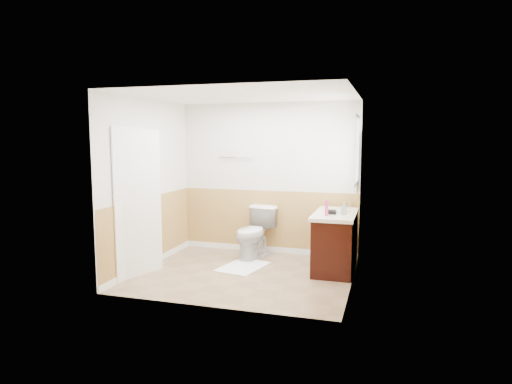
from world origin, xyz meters
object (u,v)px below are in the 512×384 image
(vanity_cabinet, at_px, (335,243))
(soap_dispenser, at_px, (344,208))
(bath_mat, at_px, (243,267))
(lotion_bottle, at_px, (327,208))
(toilet, at_px, (254,233))

(vanity_cabinet, relative_size, soap_dispenser, 6.32)
(bath_mat, xyz_separation_m, lotion_bottle, (1.23, -0.01, 0.95))
(vanity_cabinet, bearing_deg, toilet, 167.39)
(bath_mat, relative_size, lotion_bottle, 3.64)
(vanity_cabinet, xyz_separation_m, lotion_bottle, (-0.10, -0.28, 0.56))
(toilet, relative_size, lotion_bottle, 3.73)
(toilet, relative_size, soap_dispenser, 4.72)
(bath_mat, xyz_separation_m, soap_dispenser, (1.45, 0.16, 0.93))
(toilet, xyz_separation_m, soap_dispenser, (1.45, -0.41, 0.53))
(bath_mat, height_order, vanity_cabinet, vanity_cabinet)
(bath_mat, distance_m, soap_dispenser, 1.73)
(vanity_cabinet, height_order, soap_dispenser, soap_dispenser)
(toilet, xyz_separation_m, bath_mat, (0.00, -0.57, -0.40))
(toilet, bearing_deg, lotion_bottle, -13.10)
(toilet, relative_size, bath_mat, 1.03)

